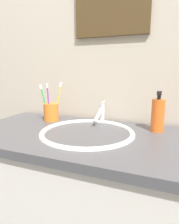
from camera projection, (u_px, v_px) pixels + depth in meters
tiled_wall_back at (112, 60)px, 1.07m from camera, size 2.39×0.04×2.40m
vanity_counter at (91, 219)px, 0.94m from camera, size 1.19×0.55×0.87m
sink_basin at (87, 142)px, 0.89m from camera, size 0.43×0.43×0.12m
faucet at (101, 113)px, 1.05m from camera, size 0.02×0.17×0.11m
toothbrush_cup at (51, 112)px, 1.09m from camera, size 0.08×0.08×0.10m
toothbrush_purple at (48, 100)px, 1.05m from camera, size 0.01×0.03×0.21m
toothbrush_yellow at (59, 99)px, 1.08m from camera, size 0.05×0.02×0.21m
toothbrush_green at (44, 100)px, 1.07m from camera, size 0.04×0.04×0.20m
soap_dispenser at (158, 115)px, 0.89m from camera, size 0.06×0.06×0.19m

